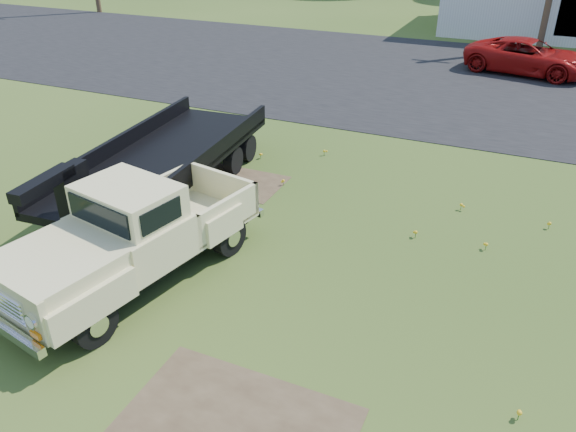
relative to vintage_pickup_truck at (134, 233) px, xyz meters
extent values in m
plane|color=#304D18|center=(1.68, 0.75, -0.93)|extent=(140.00, 140.00, 0.00)
cube|color=black|center=(1.68, 15.75, -0.93)|extent=(90.00, 14.00, 0.02)
cube|color=#493926|center=(3.18, -2.25, -0.93)|extent=(3.00, 2.00, 0.01)
cube|color=#493926|center=(-0.32, 4.25, -0.93)|extent=(2.20, 1.60, 0.01)
imported|color=#9B0F0E|center=(5.38, 17.87, -0.26)|extent=(5.11, 3.07, 1.33)
camera|label=1|loc=(5.85, -6.54, 4.97)|focal=35.00mm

